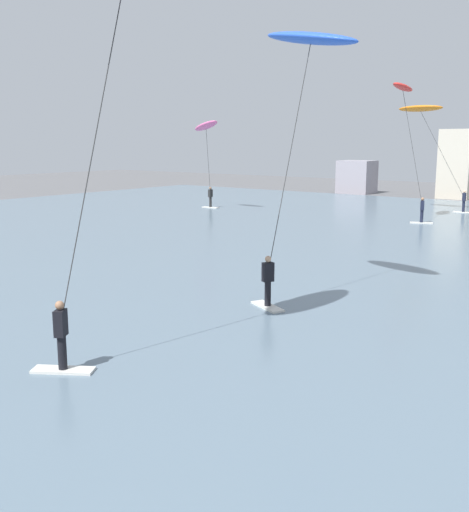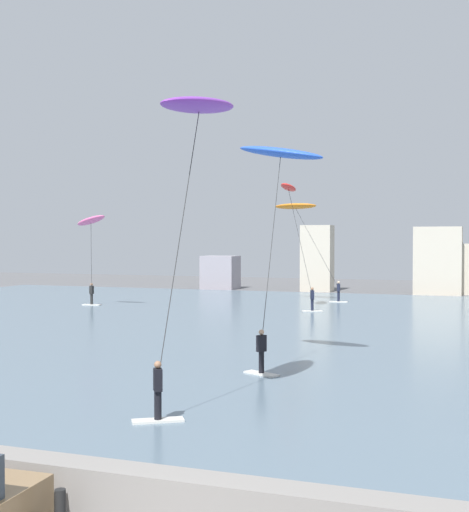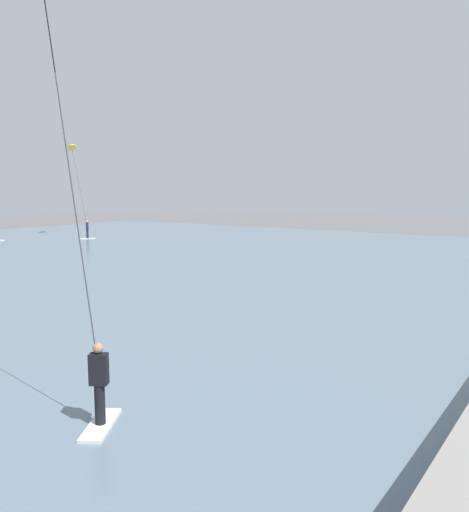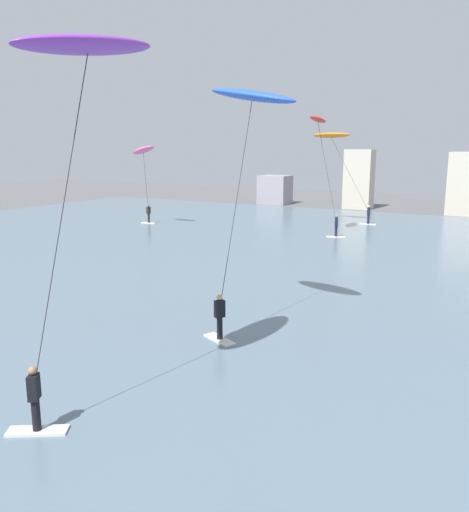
{
  "view_description": "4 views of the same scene",
  "coord_description": "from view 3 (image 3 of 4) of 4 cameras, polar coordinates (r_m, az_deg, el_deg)",
  "views": [
    {
      "loc": [
        7.51,
        1.78,
        5.22
      ],
      "look_at": [
        -2.66,
        15.03,
        2.03
      ],
      "focal_mm": 42.15,
      "sensor_mm": 36.0,
      "label": 1
    },
    {
      "loc": [
        4.91,
        -7.44,
        5.05
      ],
      "look_at": [
        -3.19,
        15.15,
        4.47
      ],
      "focal_mm": 49.2,
      "sensor_mm": 36.0,
      "label": 2
    },
    {
      "loc": [
        -9.7,
        2.09,
        4.63
      ],
      "look_at": [
        1.18,
        9.7,
        2.9
      ],
      "focal_mm": 36.58,
      "sensor_mm": 36.0,
      "label": 3
    },
    {
      "loc": [
        6.18,
        2.09,
        6.69
      ],
      "look_at": [
        -2.1,
        16.74,
        3.18
      ],
      "focal_mm": 36.97,
      "sensor_mm": 36.0,
      "label": 4
    }
  ],
  "objects": [
    {
      "name": "kitesurfer_yellow",
      "position": [
        51.31,
        -17.15,
        10.18
      ],
      "size": [
        2.97,
        5.05,
        8.69
      ],
      "color": "silver",
      "rests_on": "water_bay"
    }
  ]
}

